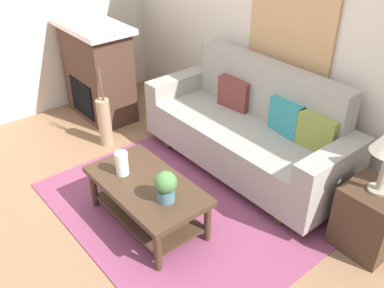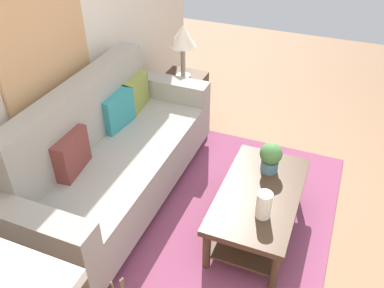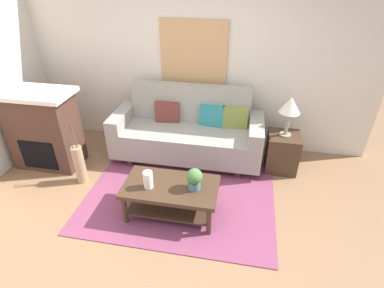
# 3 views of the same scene
# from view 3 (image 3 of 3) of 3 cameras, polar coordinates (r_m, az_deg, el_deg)

# --- Properties ---
(ground_plane) EXTENTS (9.24, 9.24, 0.00)m
(ground_plane) POSITION_cam_3_polar(r_m,az_deg,el_deg) (3.72, -3.84, -14.36)
(ground_plane) COLOR #8C6647
(wall_back) EXTENTS (5.24, 0.10, 2.70)m
(wall_back) POSITION_cam_3_polar(r_m,az_deg,el_deg) (4.70, 1.52, 15.20)
(wall_back) COLOR beige
(wall_back) RESTS_ON ground_plane
(area_rug) EXTENTS (2.42, 1.89, 0.01)m
(area_rug) POSITION_cam_3_polar(r_m,az_deg,el_deg) (4.07, -2.12, -9.35)
(area_rug) COLOR #843D5B
(area_rug) RESTS_ON ground_plane
(couch) EXTENTS (2.20, 0.84, 1.08)m
(couch) POSITION_cam_3_polar(r_m,az_deg,el_deg) (4.58, -0.81, 2.26)
(couch) COLOR gray
(couch) RESTS_ON ground_plane
(throw_pillow_maroon) EXTENTS (0.37, 0.16, 0.32)m
(throw_pillow_maroon) POSITION_cam_3_polar(r_m,az_deg,el_deg) (4.65, -4.69, 6.06)
(throw_pillow_maroon) COLOR brown
(throw_pillow_maroon) RESTS_ON couch
(throw_pillow_teal) EXTENTS (0.37, 0.16, 0.32)m
(throw_pillow_teal) POSITION_cam_3_polar(r_m,az_deg,el_deg) (4.53, 3.75, 5.38)
(throw_pillow_teal) COLOR teal
(throw_pillow_teal) RESTS_ON couch
(throw_pillow_olive) EXTENTS (0.37, 0.15, 0.32)m
(throw_pillow_olive) POSITION_cam_3_polar(r_m,az_deg,el_deg) (4.50, 8.08, 4.99)
(throw_pillow_olive) COLOR olive
(throw_pillow_olive) RESTS_ON couch
(coffee_table) EXTENTS (1.10, 0.60, 0.43)m
(coffee_table) POSITION_cam_3_polar(r_m,az_deg,el_deg) (3.62, -3.97, -9.14)
(coffee_table) COLOR #422D1E
(coffee_table) RESTS_ON ground_plane
(tabletop_vase) EXTENTS (0.11, 0.11, 0.21)m
(tabletop_vase) POSITION_cam_3_polar(r_m,az_deg,el_deg) (3.48, -8.24, -6.66)
(tabletop_vase) COLOR white
(tabletop_vase) RESTS_ON coffee_table
(potted_plant_tabletop) EXTENTS (0.18, 0.18, 0.26)m
(potted_plant_tabletop) POSITION_cam_3_polar(r_m,az_deg,el_deg) (3.41, 0.46, -6.49)
(potted_plant_tabletop) COLOR slate
(potted_plant_tabletop) RESTS_ON coffee_table
(side_table) EXTENTS (0.44, 0.44, 0.56)m
(side_table) POSITION_cam_3_polar(r_m,az_deg,el_deg) (4.57, 16.53, -1.44)
(side_table) COLOR #422D1E
(side_table) RESTS_ON ground_plane
(table_lamp) EXTENTS (0.28, 0.28, 0.57)m
(table_lamp) POSITION_cam_3_polar(r_m,az_deg,el_deg) (4.24, 17.97, 6.69)
(table_lamp) COLOR gray
(table_lamp) RESTS_ON side_table
(fireplace) EXTENTS (1.02, 0.58, 1.16)m
(fireplace) POSITION_cam_3_polar(r_m,az_deg,el_deg) (4.83, -26.07, 2.55)
(fireplace) COLOR #472D23
(fireplace) RESTS_ON ground_plane
(floor_vase) EXTENTS (0.15, 0.15, 0.55)m
(floor_vase) POSITION_cam_3_polar(r_m,az_deg,el_deg) (4.40, -20.35, -3.66)
(floor_vase) COLOR tan
(floor_vase) RESTS_ON ground_plane
(floor_vase_branch_a) EXTENTS (0.03, 0.03, 0.36)m
(floor_vase_branch_a) POSITION_cam_3_polar(r_m,az_deg,el_deg) (4.16, -21.25, 1.46)
(floor_vase_branch_a) COLOR brown
(floor_vase_branch_a) RESTS_ON floor_vase
(floor_vase_branch_b) EXTENTS (0.04, 0.03, 0.36)m
(floor_vase_branch_b) POSITION_cam_3_polar(r_m,az_deg,el_deg) (4.19, -21.49, 1.61)
(floor_vase_branch_b) COLOR brown
(floor_vase_branch_b) RESTS_ON floor_vase
(floor_vase_branch_c) EXTENTS (0.03, 0.03, 0.36)m
(floor_vase_branch_c) POSITION_cam_3_polar(r_m,az_deg,el_deg) (4.16, -21.72, 1.38)
(floor_vase_branch_c) COLOR brown
(floor_vase_branch_c) RESTS_ON floor_vase
(framed_painting) EXTENTS (0.98, 0.03, 0.97)m
(framed_painting) POSITION_cam_3_polar(r_m,az_deg,el_deg) (4.61, 0.28, 16.49)
(framed_painting) COLOR tan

